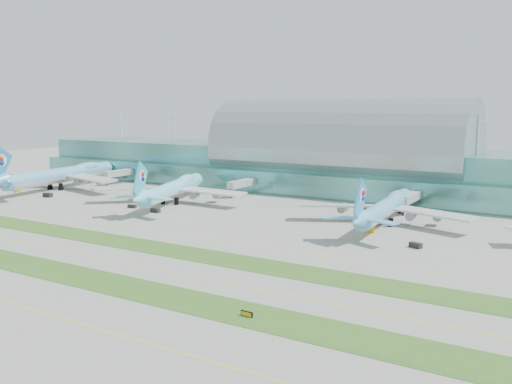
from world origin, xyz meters
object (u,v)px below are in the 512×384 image
Objects in this scene: terminal at (340,161)px; airliner_c at (386,206)px; airliner_b at (173,188)px; taxiway_sign_east at (247,314)px; airliner_a at (62,174)px.

terminal is 4.93× the size of airliner_c.
airliner_c is (43.38, -60.83, -8.37)m from terminal.
airliner_b reaches higher than taxiway_sign_east.
airliner_a is 72.01m from airliner_b.
airliner_a reaches higher than airliner_b.
airliner_c is at bearing 96.43° from taxiway_sign_east.
taxiway_sign_east is at bearing -72.47° from terminal.
airliner_a is at bearing 157.75° from airliner_b.
airliner_c is (160.01, 1.32, -1.21)m from airliner_a.
terminal is at bearing 110.12° from taxiway_sign_east.
terminal is 127.45× the size of taxiway_sign_east.
airliner_b is 88.24m from airliner_c.
airliner_b is at bearing -11.01° from airliner_a.
terminal is at bearing 120.69° from airliner_c.
airliner_a is 160.02m from airliner_c.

